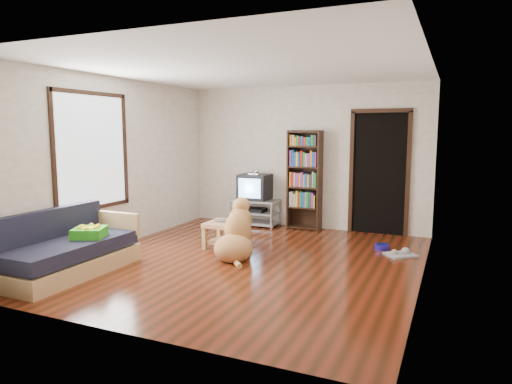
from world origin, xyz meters
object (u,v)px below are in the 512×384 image
at_px(coffee_table, 225,230).
at_px(green_cushion, 89,232).
at_px(laptop, 224,222).
at_px(sofa, 68,253).
at_px(tv_stand, 255,211).
at_px(bookshelf, 305,175).
at_px(dog_bowl, 382,247).
at_px(crt_tv, 255,187).
at_px(dog, 237,235).
at_px(grey_rag, 401,255).

bearing_deg(coffee_table, green_cushion, -123.44).
distance_m(laptop, sofa, 2.27).
height_order(green_cushion, coffee_table, green_cushion).
height_order(tv_stand, sofa, sofa).
bearing_deg(bookshelf, coffee_table, -111.06).
relative_size(dog_bowl, sofa, 0.12).
distance_m(bookshelf, coffee_table, 2.06).
distance_m(crt_tv, coffee_table, 1.81).
xyz_separation_m(green_cushion, dog, (1.51, 1.26, -0.17)).
height_order(dog_bowl, coffee_table, coffee_table).
xyz_separation_m(crt_tv, dog, (0.66, -2.14, -0.43)).
relative_size(laptop, dog, 0.35).
relative_size(laptop, tv_stand, 0.39).
xyz_separation_m(dog_bowl, bookshelf, (-1.54, 0.95, 0.96)).
distance_m(tv_stand, bookshelf, 1.20).
bearing_deg(green_cushion, tv_stand, 52.04).
height_order(tv_stand, coffee_table, tv_stand).
height_order(laptop, grey_rag, laptop).
height_order(grey_rag, sofa, sofa).
distance_m(grey_rag, sofa, 4.54).
height_order(grey_rag, crt_tv, crt_tv).
bearing_deg(crt_tv, tv_stand, -90.00).
distance_m(sofa, dog, 2.22).
xyz_separation_m(green_cushion, dog_bowl, (3.34, 2.52, -0.44)).
xyz_separation_m(bookshelf, dog, (-0.29, -2.22, -0.68)).
xyz_separation_m(grey_rag, sofa, (-3.77, -2.52, 0.25)).
xyz_separation_m(grey_rag, coffee_table, (-2.54, -0.60, 0.27)).
bearing_deg(coffee_table, crt_tv, 98.49).
distance_m(dog_bowl, grey_rag, 0.39).
distance_m(dog_bowl, coffee_table, 2.40).
bearing_deg(dog_bowl, dog, -145.51).
bearing_deg(tv_stand, crt_tv, 90.00).
bearing_deg(crt_tv, dog, -72.98).
xyz_separation_m(laptop, bookshelf, (0.69, 1.83, 0.59)).
bearing_deg(coffee_table, laptop, -90.00).
distance_m(grey_rag, crt_tv, 3.10).
bearing_deg(sofa, laptop, 57.00).
distance_m(laptop, coffee_table, 0.14).
bearing_deg(laptop, grey_rag, 3.77).
height_order(crt_tv, coffee_table, crt_tv).
bearing_deg(crt_tv, laptop, -81.65).
distance_m(dog_bowl, sofa, 4.45).
bearing_deg(sofa, dog, 42.80).
bearing_deg(dog_bowl, bookshelf, 148.36).
bearing_deg(grey_rag, bookshelf, 146.92).
bearing_deg(dog_bowl, green_cushion, -142.97).
bearing_deg(crt_tv, grey_rag, -22.02).
bearing_deg(tv_stand, coffee_table, -81.40).
bearing_deg(tv_stand, green_cushion, -104.11).
bearing_deg(bookshelf, crt_tv, -175.68).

